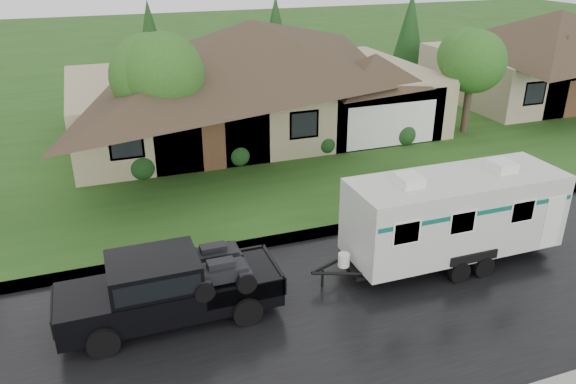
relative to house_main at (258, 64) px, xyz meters
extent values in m
plane|color=#224E18|center=(-2.29, -13.84, -3.59)|extent=(140.00, 140.00, 0.00)
cube|color=black|center=(-2.29, -15.84, -3.59)|extent=(140.00, 8.00, 0.01)
cube|color=gray|center=(-2.29, -11.59, -3.52)|extent=(140.00, 0.50, 0.15)
cube|color=#224E18|center=(-2.29, 1.16, -3.52)|extent=(140.00, 26.00, 0.15)
cube|color=tan|center=(-0.29, 0.16, -1.94)|extent=(18.00, 10.00, 3.00)
pyramid|color=#382A1E|center=(-0.29, 0.16, 2.16)|extent=(19.44, 10.80, 2.60)
cube|color=tan|center=(5.11, -2.84, -2.09)|extent=(5.76, 4.00, 2.70)
cube|color=tan|center=(19.71, 0.66, -1.94)|extent=(14.00, 9.00, 3.00)
pyramid|color=#382A1E|center=(19.71, 0.66, 1.86)|extent=(15.12, 9.72, 2.30)
cylinder|color=#382B1E|center=(-5.47, -4.63, -2.16)|extent=(0.40, 0.40, 2.56)
sphere|color=#356C23|center=(-5.47, -4.63, 0.64)|extent=(3.53, 3.53, 3.53)
cylinder|color=#382B1E|center=(9.94, -3.98, -2.30)|extent=(0.38, 0.38, 2.28)
sphere|color=#347124|center=(9.94, -3.98, 0.20)|extent=(3.15, 3.15, 3.15)
sphere|color=#143814|center=(-6.59, -4.54, -2.94)|extent=(1.00, 1.00, 1.00)
sphere|color=#143814|center=(-2.39, -4.54, -2.94)|extent=(1.00, 1.00, 1.00)
sphere|color=#143814|center=(1.81, -4.54, -2.94)|extent=(1.00, 1.00, 1.00)
sphere|color=#143814|center=(6.01, -4.54, -2.94)|extent=(1.00, 1.00, 1.00)
cube|color=black|center=(-6.98, -14.56, -2.85)|extent=(5.72, 1.91, 0.82)
cube|color=black|center=(-9.08, -14.56, -2.59)|extent=(1.53, 1.86, 0.33)
cube|color=black|center=(-7.37, -14.56, -2.11)|extent=(2.29, 1.79, 0.86)
cube|color=black|center=(-7.37, -14.56, -2.07)|extent=(2.10, 1.83, 0.52)
cube|color=black|center=(-5.17, -14.56, -2.66)|extent=(2.10, 1.81, 0.06)
cylinder|color=black|center=(-8.80, -15.49, -3.19)|extent=(0.80, 0.31, 0.80)
cylinder|color=black|center=(-8.80, -13.62, -3.19)|extent=(0.80, 0.31, 0.80)
cylinder|color=black|center=(-5.17, -15.49, -3.19)|extent=(0.80, 0.31, 0.80)
cylinder|color=black|center=(-5.17, -13.62, -3.19)|extent=(0.80, 0.31, 0.80)
cube|color=silver|center=(1.72, -14.56, -1.90)|extent=(6.67, 2.29, 2.34)
cube|color=black|center=(1.72, -14.56, -3.21)|extent=(7.06, 1.14, 0.13)
cube|color=#0C5749|center=(1.72, -14.56, -1.38)|extent=(6.54, 2.31, 0.13)
cube|color=white|center=(0.00, -14.56, -0.58)|extent=(0.67, 0.76, 0.31)
cube|color=white|center=(3.24, -14.56, -0.58)|extent=(0.67, 0.76, 0.31)
cylinder|color=black|center=(1.29, -15.68, -3.26)|extent=(0.67, 0.23, 0.67)
cylinder|color=black|center=(1.29, -13.43, -3.26)|extent=(0.67, 0.23, 0.67)
cylinder|color=black|center=(2.14, -15.68, -3.26)|extent=(0.67, 0.23, 0.67)
cylinder|color=black|center=(2.14, -13.43, -3.26)|extent=(0.67, 0.23, 0.67)
camera|label=1|loc=(-8.30, -27.27, 5.68)|focal=35.00mm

